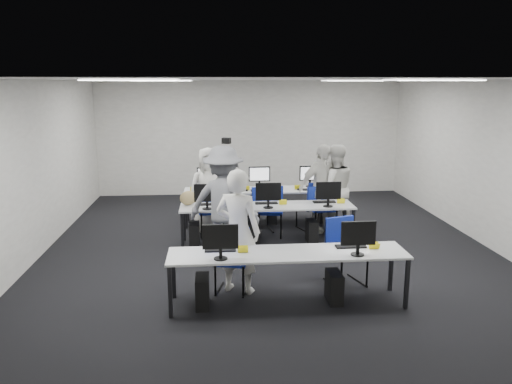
{
  "coord_description": "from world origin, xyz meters",
  "views": [
    {
      "loc": [
        -0.96,
        -8.68,
        2.96
      ],
      "look_at": [
        -0.21,
        0.14,
        1.0
      ],
      "focal_mm": 35.0,
      "sensor_mm": 36.0,
      "label": 1
    }
  ],
  "objects": [
    {
      "name": "room",
      "position": [
        0.0,
        0.0,
        1.5
      ],
      "size": [
        9.0,
        9.02,
        3.0
      ],
      "color": "black",
      "rests_on": "ground"
    },
    {
      "name": "ceiling_panels",
      "position": [
        0.0,
        0.0,
        2.98
      ],
      "size": [
        5.2,
        4.6,
        0.02
      ],
      "color": "white",
      "rests_on": "room"
    },
    {
      "name": "desk_front",
      "position": [
        0.0,
        -2.4,
        0.68
      ],
      "size": [
        3.2,
        0.7,
        0.73
      ],
      "color": "silver",
      "rests_on": "ground"
    },
    {
      "name": "desk_mid",
      "position": [
        0.0,
        0.2,
        0.68
      ],
      "size": [
        3.2,
        0.7,
        0.73
      ],
      "color": "silver",
      "rests_on": "ground"
    },
    {
      "name": "desk_back",
      "position": [
        0.0,
        1.6,
        0.68
      ],
      "size": [
        3.2,
        0.7,
        0.73
      ],
      "color": "silver",
      "rests_on": "ground"
    },
    {
      "name": "equipment_front",
      "position": [
        -0.19,
        -2.42,
        0.36
      ],
      "size": [
        2.51,
        0.41,
        1.19
      ],
      "color": "#0C1DA6",
      "rests_on": "desk_front"
    },
    {
      "name": "equipment_mid",
      "position": [
        -0.19,
        0.18,
        0.36
      ],
      "size": [
        2.91,
        0.41,
        1.19
      ],
      "color": "white",
      "rests_on": "desk_mid"
    },
    {
      "name": "equipment_back",
      "position": [
        0.19,
        1.62,
        0.36
      ],
      "size": [
        2.91,
        0.41,
        1.19
      ],
      "color": "white",
      "rests_on": "desk_back"
    },
    {
      "name": "chair_0",
      "position": [
        -0.72,
        -1.91,
        0.28
      ],
      "size": [
        0.55,
        0.58,
        0.9
      ],
      "rotation": [
        0.0,
        0.0,
        -0.26
      ],
      "color": "navy",
      "rests_on": "ground"
    },
    {
      "name": "chair_1",
      "position": [
        0.96,
        -1.79,
        0.31
      ],
      "size": [
        0.61,
        0.64,
        0.98
      ],
      "rotation": [
        0.0,
        0.0,
        0.29
      ],
      "color": "navy",
      "rests_on": "ground"
    },
    {
      "name": "chair_2",
      "position": [
        -1.06,
        0.81,
        0.31
      ],
      "size": [
        0.57,
        0.6,
        0.98
      ],
      "rotation": [
        0.0,
        0.0,
        0.19
      ],
      "color": "navy",
      "rests_on": "ground"
    },
    {
      "name": "chair_3",
      "position": [
        0.13,
        0.72,
        0.3
      ],
      "size": [
        0.55,
        0.58,
        0.95
      ],
      "rotation": [
        0.0,
        0.0,
        -0.19
      ],
      "color": "navy",
      "rests_on": "ground"
    },
    {
      "name": "chair_4",
      "position": [
        1.17,
        0.8,
        0.31
      ],
      "size": [
        0.54,
        0.58,
        0.98
      ],
      "rotation": [
        0.0,
        0.0,
        0.12
      ],
      "color": "navy",
      "rests_on": "ground"
    },
    {
      "name": "chair_5",
      "position": [
        -0.95,
        1.03,
        0.3
      ],
      "size": [
        0.48,
        0.52,
        0.94
      ],
      "rotation": [
        0.0,
        0.0,
        0.04
      ],
      "color": "navy",
      "rests_on": "ground"
    },
    {
      "name": "chair_6",
      "position": [
        -0.05,
        1.02,
        0.3
      ],
      "size": [
        0.53,
        0.56,
        0.95
      ],
      "rotation": [
        0.0,
        0.0,
        0.13
      ],
      "color": "navy",
      "rests_on": "ground"
    },
    {
      "name": "chair_7",
      "position": [
        1.0,
        1.03,
        0.3
      ],
      "size": [
        0.6,
        0.63,
        0.94
      ],
      "rotation": [
        0.0,
        0.0,
        0.36
      ],
      "color": "navy",
      "rests_on": "ground"
    },
    {
      "name": "handbag",
      "position": [
        -1.45,
        0.36,
        0.86
      ],
      "size": [
        0.38,
        0.31,
        0.26
      ],
      "primitive_type": "ellipsoid",
      "rotation": [
        0.0,
        0.0,
        0.37
      ],
      "color": "olive",
      "rests_on": "desk_mid"
    },
    {
      "name": "student_0",
      "position": [
        -0.64,
        -1.93,
        0.9
      ],
      "size": [
        0.77,
        0.66,
        1.8
      ],
      "primitive_type": "imported",
      "rotation": [
        0.0,
        0.0,
        2.72
      ],
      "color": "silver",
      "rests_on": "ground"
    },
    {
      "name": "student_1",
      "position": [
        1.44,
        0.95,
        0.88
      ],
      "size": [
        0.87,
        0.69,
        1.75
      ],
      "primitive_type": "imported",
      "rotation": [
        0.0,
        0.0,
        3.18
      ],
      "color": "silver",
      "rests_on": "ground"
    },
    {
      "name": "student_2",
      "position": [
        -1.07,
        1.08,
        0.85
      ],
      "size": [
        0.94,
        0.72,
        1.7
      ],
      "primitive_type": "imported",
      "rotation": [
        0.0,
        0.0,
        0.24
      ],
      "color": "silver",
      "rests_on": "ground"
    },
    {
      "name": "student_3",
      "position": [
        1.17,
        0.92,
        0.88
      ],
      "size": [
        1.12,
        0.78,
        1.76
      ],
      "primitive_type": "imported",
      "rotation": [
        0.0,
        0.0,
        0.38
      ],
      "color": "silver",
      "rests_on": "ground"
    },
    {
      "name": "photographer",
      "position": [
        -0.81,
        -0.4,
        0.96
      ],
      "size": [
        1.41,
        1.11,
        1.92
      ],
      "primitive_type": "imported",
      "rotation": [
        0.0,
        0.0,
        2.78
      ],
      "color": "slate",
      "rests_on": "ground"
    },
    {
      "name": "dslr_camera",
      "position": [
        -0.75,
        -0.23,
        1.98
      ],
      "size": [
        0.19,
        0.22,
        0.1
      ],
      "primitive_type": "cube",
      "rotation": [
        0.0,
        0.0,
        2.78
      ],
      "color": "black",
      "rests_on": "photographer"
    }
  ]
}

